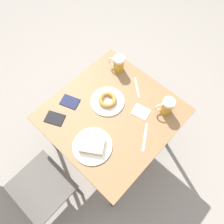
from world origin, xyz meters
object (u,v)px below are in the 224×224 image
at_px(plate_with_donut, 108,101).
at_px(napkin_folded, 141,112).
at_px(plate_with_cake, 92,145).
at_px(beer_mug_left, 167,106).
at_px(passport_far_edge, 70,102).
at_px(beer_mug_center, 118,64).
at_px(fork, 137,88).
at_px(knife, 145,137).
at_px(passport_near_edge, 55,118).
at_px(chair, 22,198).

bearing_deg(plate_with_donut, napkin_folded, -156.39).
distance_m(plate_with_cake, napkin_folded, 0.41).
xyz_separation_m(beer_mug_left, passport_far_edge, (0.53, 0.40, -0.06)).
distance_m(plate_with_cake, beer_mug_center, 0.64).
relative_size(plate_with_donut, beer_mug_center, 1.81).
bearing_deg(passport_far_edge, fork, -122.86).
bearing_deg(plate_with_donut, fork, -108.04).
bearing_deg(beer_mug_center, fork, 172.17).
height_order(beer_mug_left, napkin_folded, beer_mug_left).
height_order(plate_with_donut, passport_far_edge, plate_with_donut).
relative_size(beer_mug_left, knife, 0.75).
distance_m(beer_mug_left, passport_far_edge, 0.67).
height_order(passport_near_edge, passport_far_edge, same).
height_order(chair, beer_mug_left, chair).
distance_m(fork, knife, 0.39).
bearing_deg(chair, passport_far_edge, -72.61).
xyz_separation_m(fork, passport_near_edge, (0.25, 0.58, 0.00)).
xyz_separation_m(beer_mug_left, passport_near_edge, (0.51, 0.56, -0.06)).
height_order(beer_mug_left, fork, beer_mug_left).
xyz_separation_m(napkin_folded, passport_near_edge, (0.40, 0.44, 0.00)).
relative_size(beer_mug_left, fork, 0.91).
xyz_separation_m(chair, knife, (-0.34, -0.81, 0.18)).
distance_m(chair, plate_with_cake, 0.58).
distance_m(plate_with_donut, napkin_folded, 0.25).
bearing_deg(napkin_folded, passport_near_edge, 47.97).
distance_m(plate_with_cake, knife, 0.35).
xyz_separation_m(napkin_folded, knife, (-0.14, 0.12, -0.00)).
xyz_separation_m(chair, plate_with_donut, (0.02, -0.84, 0.19)).
xyz_separation_m(chair, passport_far_edge, (0.21, -0.65, 0.18)).
height_order(plate_with_cake, beer_mug_center, beer_mug_center).
xyz_separation_m(beer_mug_center, passport_far_edge, (0.05, 0.45, -0.06)).
relative_size(chair, plate_with_cake, 3.69).
bearing_deg(passport_far_edge, plate_with_cake, 161.08).
distance_m(chair, plate_with_donut, 0.86).
relative_size(fork, knife, 0.83).
relative_size(beer_mug_center, passport_far_edge, 0.89).
distance_m(beer_mug_center, knife, 0.58).
relative_size(fork, passport_near_edge, 0.96).
relative_size(beer_mug_center, knife, 0.75).
relative_size(napkin_folded, passport_far_edge, 0.88).
distance_m(beer_mug_center, fork, 0.23).
distance_m(plate_with_donut, fork, 0.25).
distance_m(plate_with_cake, beer_mug_left, 0.56).
xyz_separation_m(chair, plate_with_cake, (-0.14, -0.53, 0.19)).
height_order(chair, beer_mug_center, chair).
bearing_deg(beer_mug_left, fork, -3.17).
distance_m(plate_with_cake, plate_with_donut, 0.34).
bearing_deg(beer_mug_left, passport_far_edge, 37.12).
bearing_deg(plate_with_donut, plate_with_cake, 117.16).
distance_m(beer_mug_center, napkin_folded, 0.41).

